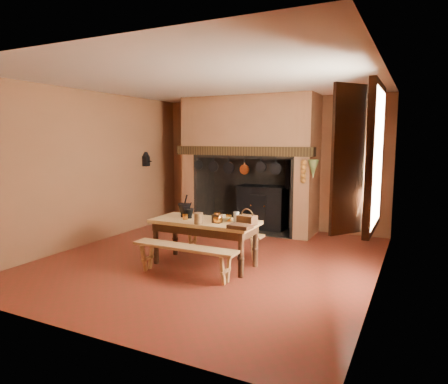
% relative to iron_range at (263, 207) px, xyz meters
% --- Properties ---
extents(floor, '(5.50, 5.50, 0.00)m').
position_rel_iron_range_xyz_m(floor, '(0.04, -2.45, -0.48)').
color(floor, maroon).
rests_on(floor, ground).
extents(ceiling, '(5.50, 5.50, 0.00)m').
position_rel_iron_range_xyz_m(ceiling, '(0.04, -2.45, 2.32)').
color(ceiling, silver).
rests_on(ceiling, back_wall).
extents(back_wall, '(5.00, 0.02, 2.80)m').
position_rel_iron_range_xyz_m(back_wall, '(0.04, 0.30, 0.92)').
color(back_wall, brown).
rests_on(back_wall, floor).
extents(wall_left, '(0.02, 5.50, 2.80)m').
position_rel_iron_range_xyz_m(wall_left, '(-2.46, -2.45, 0.92)').
color(wall_left, brown).
rests_on(wall_left, floor).
extents(wall_right, '(0.02, 5.50, 2.80)m').
position_rel_iron_range_xyz_m(wall_right, '(2.54, -2.45, 0.92)').
color(wall_right, brown).
rests_on(wall_right, floor).
extents(wall_front, '(5.00, 0.02, 2.80)m').
position_rel_iron_range_xyz_m(wall_front, '(0.04, -5.20, 0.92)').
color(wall_front, brown).
rests_on(wall_front, floor).
extents(chimney_breast, '(2.95, 0.96, 2.80)m').
position_rel_iron_range_xyz_m(chimney_breast, '(-0.26, -0.14, 1.33)').
color(chimney_breast, brown).
rests_on(chimney_breast, floor).
extents(iron_range, '(1.12, 0.55, 1.60)m').
position_rel_iron_range_xyz_m(iron_range, '(0.00, 0.00, 0.00)').
color(iron_range, black).
rests_on(iron_range, floor).
extents(hearth_pans, '(0.51, 0.62, 0.20)m').
position_rel_iron_range_xyz_m(hearth_pans, '(-1.01, -0.23, -0.39)').
color(hearth_pans, '#C9832E').
rests_on(hearth_pans, floor).
extents(hanging_pans, '(1.92, 0.29, 0.27)m').
position_rel_iron_range_xyz_m(hanging_pans, '(-0.30, -0.64, 0.88)').
color(hanging_pans, black).
rests_on(hanging_pans, chimney_breast).
extents(onion_string, '(0.12, 0.10, 0.46)m').
position_rel_iron_range_xyz_m(onion_string, '(1.04, -0.66, 0.85)').
color(onion_string, '#B27121').
rests_on(onion_string, chimney_breast).
extents(herb_bunch, '(0.20, 0.20, 0.35)m').
position_rel_iron_range_xyz_m(herb_bunch, '(1.22, -0.66, 0.90)').
color(herb_bunch, '#54612E').
rests_on(herb_bunch, chimney_breast).
extents(window, '(0.39, 1.75, 1.76)m').
position_rel_iron_range_xyz_m(window, '(2.39, -2.85, 1.22)').
color(window, white).
rests_on(window, wall_right).
extents(wall_coffee_mill, '(0.23, 0.16, 0.31)m').
position_rel_iron_range_xyz_m(wall_coffee_mill, '(-2.38, -0.90, 1.03)').
color(wall_coffee_mill, black).
rests_on(wall_coffee_mill, wall_left).
extents(work_table, '(1.62, 0.72, 0.70)m').
position_rel_iron_range_xyz_m(work_table, '(0.09, -2.72, 0.11)').
color(work_table, tan).
rests_on(work_table, floor).
extents(bench_front, '(1.58, 0.28, 0.44)m').
position_rel_iron_range_xyz_m(bench_front, '(0.09, -3.31, -0.15)').
color(bench_front, tan).
rests_on(bench_front, floor).
extents(bench_back, '(1.42, 0.25, 0.40)m').
position_rel_iron_range_xyz_m(bench_back, '(0.09, -2.12, -0.19)').
color(bench_back, tan).
rests_on(bench_back, floor).
extents(mortar_large, '(0.21, 0.21, 0.36)m').
position_rel_iron_range_xyz_m(mortar_large, '(-0.32, -2.65, 0.34)').
color(mortar_large, black).
rests_on(mortar_large, work_table).
extents(mortar_small, '(0.15, 0.15, 0.25)m').
position_rel_iron_range_xyz_m(mortar_small, '(-0.20, -2.70, 0.30)').
color(mortar_small, black).
rests_on(mortar_small, work_table).
extents(coffee_grinder, '(0.17, 0.12, 0.19)m').
position_rel_iron_range_xyz_m(coffee_grinder, '(0.35, -2.81, 0.29)').
color(coffee_grinder, '#341E10').
rests_on(coffee_grinder, work_table).
extents(brass_mug_a, '(0.11, 0.11, 0.09)m').
position_rel_iron_range_xyz_m(brass_mug_a, '(-0.20, -2.81, 0.26)').
color(brass_mug_a, '#C9832E').
rests_on(brass_mug_a, work_table).
extents(brass_mug_b, '(0.09, 0.09, 0.10)m').
position_rel_iron_range_xyz_m(brass_mug_b, '(0.45, -2.63, 0.27)').
color(brass_mug_b, '#C9832E').
rests_on(brass_mug_b, work_table).
extents(mixing_bowl, '(0.35, 0.35, 0.07)m').
position_rel_iron_range_xyz_m(mixing_bowl, '(0.35, -2.64, 0.25)').
color(mixing_bowl, '#C0BA93').
rests_on(mixing_bowl, work_table).
extents(stoneware_crock, '(0.17, 0.17, 0.16)m').
position_rel_iron_range_xyz_m(stoneware_crock, '(0.14, -3.00, 0.30)').
color(stoneware_crock, brown).
rests_on(stoneware_crock, work_table).
extents(glass_jar, '(0.09, 0.09, 0.15)m').
position_rel_iron_range_xyz_m(glass_jar, '(0.58, -2.64, 0.30)').
color(glass_jar, beige).
rests_on(glass_jar, work_table).
extents(wicker_basket, '(0.27, 0.22, 0.24)m').
position_rel_iron_range_xyz_m(wicker_basket, '(0.81, -2.76, 0.30)').
color(wicker_basket, '#492C15').
rests_on(wicker_basket, work_table).
extents(wooden_tray, '(0.33, 0.24, 0.05)m').
position_rel_iron_range_xyz_m(wooden_tray, '(0.81, -3.00, 0.25)').
color(wooden_tray, '#341E10').
rests_on(wooden_tray, work_table).
extents(brass_cup, '(0.15, 0.15, 0.10)m').
position_rel_iron_range_xyz_m(brass_cup, '(0.37, -2.84, 0.27)').
color(brass_cup, '#C9832E').
rests_on(brass_cup, work_table).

